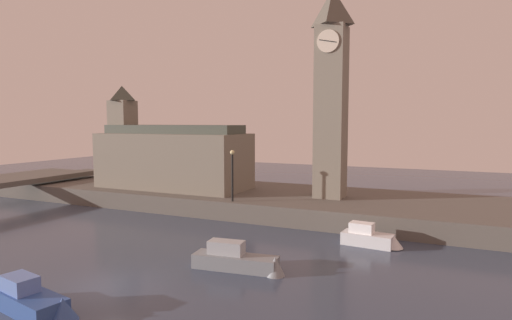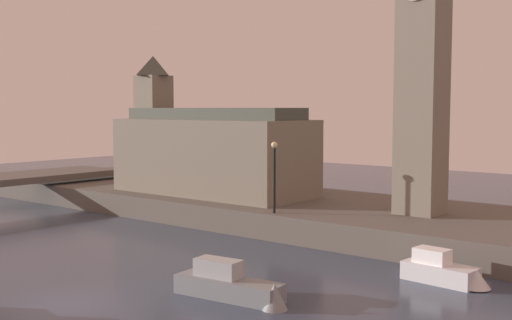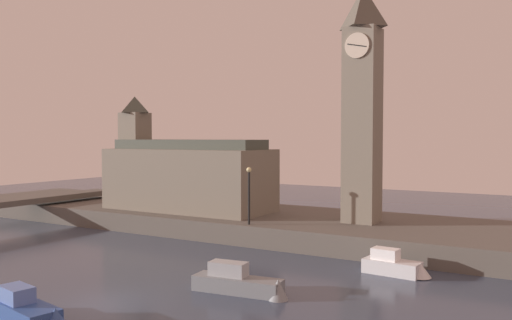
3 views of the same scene
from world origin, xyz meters
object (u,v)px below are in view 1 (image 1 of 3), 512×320
(streetlamp, at_px, (232,170))
(boat_tour_blue, at_px, (35,301))
(clock_tower, at_px, (331,92))
(boat_ferry_white, at_px, (372,238))
(boat_cruiser_grey, at_px, (242,261))
(parliament_hall, at_px, (169,156))

(streetlamp, relative_size, boat_tour_blue, 0.86)
(clock_tower, height_order, streetlamp, clock_tower)
(clock_tower, relative_size, boat_ferry_white, 4.43)
(clock_tower, relative_size, boat_tour_blue, 3.59)
(boat_tour_blue, height_order, boat_ferry_white, boat_tour_blue)
(boat_cruiser_grey, bearing_deg, clock_tower, 87.65)
(clock_tower, distance_m, boat_cruiser_grey, 17.99)
(boat_tour_blue, relative_size, boat_cruiser_grey, 0.90)
(boat_tour_blue, distance_m, boat_cruiser_grey, 9.68)
(clock_tower, bearing_deg, streetlamp, -142.19)
(parliament_hall, bearing_deg, streetlamp, -24.15)
(boat_ferry_white, height_order, boat_cruiser_grey, boat_cruiser_grey)
(clock_tower, distance_m, streetlamp, 10.29)
(clock_tower, relative_size, parliament_hall, 1.18)
(clock_tower, height_order, boat_cruiser_grey, clock_tower)
(parliament_hall, bearing_deg, clock_tower, 3.77)
(boat_tour_blue, xyz_separation_m, boat_cruiser_grey, (5.36, 8.06, 0.01))
(clock_tower, bearing_deg, parliament_hall, -176.23)
(boat_ferry_white, bearing_deg, boat_tour_blue, -124.95)
(streetlamp, bearing_deg, boat_cruiser_grey, -59.84)
(streetlamp, distance_m, boat_cruiser_grey, 12.20)
(clock_tower, xyz_separation_m, parliament_hall, (-15.45, -1.02, -5.70))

